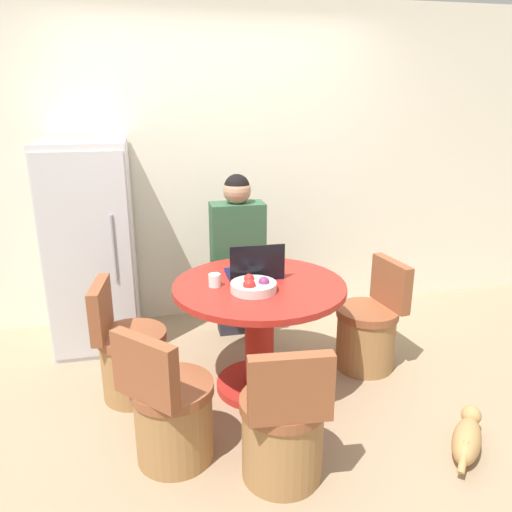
{
  "coord_description": "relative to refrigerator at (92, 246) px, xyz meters",
  "views": [
    {
      "loc": [
        -0.57,
        -2.69,
        1.86
      ],
      "look_at": [
        0.07,
        0.25,
        0.89
      ],
      "focal_mm": 35.0,
      "sensor_mm": 36.0,
      "label": 1
    }
  ],
  "objects": [
    {
      "name": "wall_back",
      "position": [
        1.01,
        0.4,
        0.52
      ],
      "size": [
        7.0,
        0.06,
        2.6
      ],
      "color": "silver",
      "rests_on": "ground_plane"
    },
    {
      "name": "dining_table",
      "position": [
        1.08,
        -0.92,
        -0.28
      ],
      "size": [
        1.09,
        1.09,
        0.74
      ],
      "color": "#B2261E",
      "rests_on": "ground_plane"
    },
    {
      "name": "fruit_bowl",
      "position": [
        1.02,
        -1.04,
        -0.01
      ],
      "size": [
        0.28,
        0.28,
        0.1
      ],
      "color": "beige",
      "rests_on": "dining_table"
    },
    {
      "name": "laptop",
      "position": [
        1.08,
        -0.79,
        0.01
      ],
      "size": [
        0.35,
        0.25,
        0.24
      ],
      "rotation": [
        0.0,
        0.0,
        3.14
      ],
      "color": "#141947",
      "rests_on": "dining_table"
    },
    {
      "name": "chair_left_side",
      "position": [
        0.26,
        -0.83,
        -0.51
      ],
      "size": [
        0.45,
        0.43,
        0.78
      ],
      "rotation": [
        0.0,
        0.0,
        1.46
      ],
      "color": "#9E7042",
      "rests_on": "ground_plane"
    },
    {
      "name": "refrigerator",
      "position": [
        0.0,
        0.0,
        0.0
      ],
      "size": [
        0.61,
        0.71,
        1.57
      ],
      "color": "silver",
      "rests_on": "ground_plane"
    },
    {
      "name": "chair_near_left_corner",
      "position": [
        0.48,
        -1.49,
        -0.51
      ],
      "size": [
        0.5,
        0.5,
        0.78
      ],
      "rotation": [
        0.0,
        0.0,
        2.33
      ],
      "color": "#9E7042",
      "rests_on": "ground_plane"
    },
    {
      "name": "chair_near_camera",
      "position": [
        1.01,
        -1.75,
        -0.51
      ],
      "size": [
        0.43,
        0.44,
        0.78
      ],
      "rotation": [
        0.0,
        0.0,
        3.06
      ],
      "color": "#9E7042",
      "rests_on": "ground_plane"
    },
    {
      "name": "coffee_cup",
      "position": [
        0.8,
        -0.91,
        -0.0
      ],
      "size": [
        0.07,
        0.07,
        0.08
      ],
      "color": "white",
      "rests_on": "dining_table"
    },
    {
      "name": "ground_plane",
      "position": [
        1.01,
        -1.07,
        -0.78
      ],
      "size": [
        12.0,
        12.0,
        0.0
      ],
      "primitive_type": "plane",
      "color": "#9E8466"
    },
    {
      "name": "cat",
      "position": [
        2.04,
        -1.79,
        -0.69
      ],
      "size": [
        0.36,
        0.41,
        0.18
      ],
      "rotation": [
        0.0,
        0.0,
        0.87
      ],
      "color": "tan",
      "rests_on": "ground_plane"
    },
    {
      "name": "person_seated",
      "position": [
        1.07,
        -0.16,
        -0.06
      ],
      "size": [
        0.4,
        0.37,
        1.32
      ],
      "rotation": [
        0.0,
        0.0,
        3.14
      ],
      "color": "#2D2D38",
      "rests_on": "ground_plane"
    },
    {
      "name": "chair_right_side",
      "position": [
        1.9,
        -0.81,
        -0.51
      ],
      "size": [
        0.45,
        0.44,
        0.78
      ],
      "rotation": [
        0.0,
        0.0,
        -1.43
      ],
      "color": "#9E7042",
      "rests_on": "ground_plane"
    }
  ]
}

